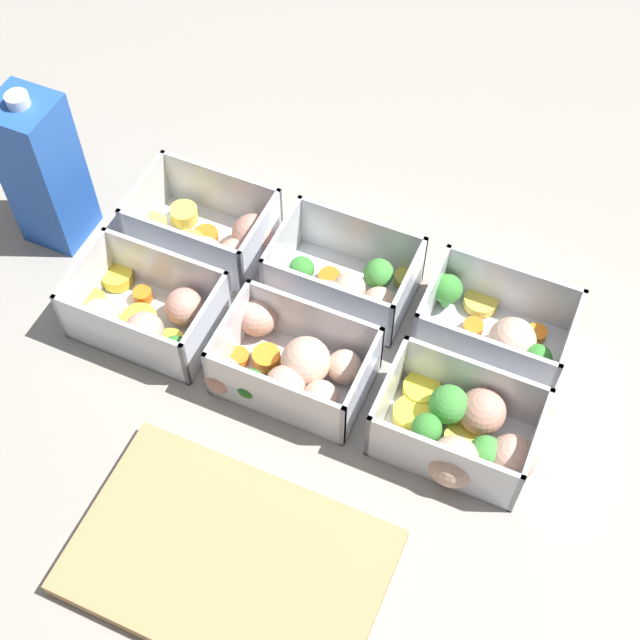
# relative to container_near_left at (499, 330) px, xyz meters

# --- Properties ---
(ground_plane) EXTENTS (4.00, 4.00, 0.00)m
(ground_plane) POSITION_rel_container_near_left_xyz_m (0.18, 0.06, -0.03)
(ground_plane) COLOR gray
(container_near_left) EXTENTS (0.15, 0.12, 0.07)m
(container_near_left) POSITION_rel_container_near_left_xyz_m (0.00, 0.00, 0.00)
(container_near_left) COLOR silver
(container_near_left) RESTS_ON ground_plane
(container_near_center) EXTENTS (0.16, 0.12, 0.07)m
(container_near_center) POSITION_rel_container_near_left_xyz_m (0.17, 0.01, -0.00)
(container_near_center) COLOR silver
(container_near_center) RESTS_ON ground_plane
(container_near_right) EXTENTS (0.17, 0.11, 0.07)m
(container_near_right) POSITION_rel_container_near_left_xyz_m (0.34, 0.00, -0.00)
(container_near_right) COLOR silver
(container_near_right) RESTS_ON ground_plane
(container_far_left) EXTENTS (0.16, 0.12, 0.07)m
(container_far_left) POSITION_rel_container_near_left_xyz_m (-0.01, 0.13, -0.00)
(container_far_left) COLOR silver
(container_far_left) RESTS_ON ground_plane
(container_far_center) EXTENTS (0.17, 0.13, 0.07)m
(container_far_center) POSITION_rel_container_near_left_xyz_m (0.18, 0.13, -0.00)
(container_far_center) COLOR silver
(container_far_center) RESTS_ON ground_plane
(container_far_right) EXTENTS (0.16, 0.11, 0.07)m
(container_far_right) POSITION_rel_container_near_left_xyz_m (0.35, 0.13, -0.00)
(container_far_right) COLOR silver
(container_far_right) RESTS_ON ground_plane
(juice_carton) EXTENTS (0.07, 0.07, 0.20)m
(juice_carton) POSITION_rel_container_near_left_xyz_m (0.51, 0.05, 0.07)
(juice_carton) COLOR blue
(juice_carton) RESTS_ON ground_plane
(cutting_board) EXTENTS (0.28, 0.18, 0.02)m
(cutting_board) POSITION_rel_container_near_left_xyz_m (0.15, 0.33, -0.02)
(cutting_board) COLOR tan
(cutting_board) RESTS_ON ground_plane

